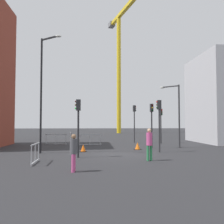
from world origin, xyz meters
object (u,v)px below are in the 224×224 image
at_px(streetlamp_tall, 43,86).
at_px(traffic_light_island, 78,118).
at_px(pedestrian_walking, 74,150).
at_px(traffic_cone_on_verge, 83,148).
at_px(construction_crane, 119,56).
at_px(traffic_light_verge, 159,117).
at_px(streetlamp_short, 176,109).
at_px(traffic_light_corner, 152,118).
at_px(traffic_light_crosswalk, 161,120).
at_px(traffic_cone_by_barrier, 138,146).
at_px(pedestrian_waiting, 149,142).
at_px(traffic_light_median, 134,118).

bearing_deg(streetlamp_tall, traffic_light_island, -39.73).
bearing_deg(pedestrian_walking, traffic_cone_on_verge, 89.44).
height_order(construction_crane, traffic_light_verge, construction_crane).
relative_size(construction_crane, traffic_light_island, 7.06).
height_order(streetlamp_short, traffic_light_corner, streetlamp_short).
bearing_deg(streetlamp_tall, traffic_cone_on_verge, 16.75).
xyz_separation_m(traffic_light_island, traffic_light_corner, (6.03, 5.26, 0.11)).
xyz_separation_m(traffic_light_crosswalk, traffic_light_corner, (-2.14, -4.67, 0.10)).
bearing_deg(traffic_light_corner, traffic_cone_by_barrier, -145.36).
distance_m(traffic_light_island, traffic_cone_by_barrier, 6.64).
bearing_deg(streetlamp_tall, traffic_light_corner, 19.15).
height_order(traffic_light_verge, traffic_cone_by_barrier, traffic_light_verge).
bearing_deg(traffic_cone_on_verge, pedestrian_waiting, -48.97).
distance_m(traffic_light_crosswalk, traffic_cone_by_barrier, 7.07).
relative_size(traffic_light_corner, pedestrian_walking, 2.29).
xyz_separation_m(streetlamp_short, traffic_cone_on_verge, (-8.16, -2.48, -3.18)).
bearing_deg(traffic_cone_by_barrier, traffic_light_corner, 34.64).
bearing_deg(traffic_light_corner, construction_crane, 89.51).
relative_size(traffic_light_median, traffic_light_corner, 1.08).
relative_size(traffic_light_crosswalk, traffic_cone_by_barrier, 6.28).
bearing_deg(pedestrian_walking, traffic_light_median, 70.94).
xyz_separation_m(traffic_light_island, traffic_light_median, (5.50, 11.21, 0.30)).
xyz_separation_m(traffic_light_crosswalk, traffic_cone_on_verge, (-7.99, -6.84, -2.26)).
relative_size(traffic_light_median, pedestrian_walking, 2.47).
xyz_separation_m(streetlamp_short, traffic_light_median, (-2.84, 5.63, -0.64)).
xyz_separation_m(traffic_light_corner, traffic_cone_by_barrier, (-1.45, -1.00, -2.33)).
xyz_separation_m(streetlamp_short, traffic_light_island, (-8.33, -5.58, -0.94)).
bearing_deg(traffic_cone_by_barrier, traffic_light_island, -137.06).
height_order(streetlamp_tall, traffic_cone_by_barrier, streetlamp_tall).
xyz_separation_m(traffic_light_island, traffic_light_crosswalk, (8.17, 9.93, 0.02)).
relative_size(streetlamp_short, traffic_light_crosswalk, 1.51).
distance_m(traffic_light_corner, traffic_cone_on_verge, 6.67).
bearing_deg(construction_crane, streetlamp_short, -86.06).
bearing_deg(construction_crane, streetlamp_tall, -105.20).
relative_size(pedestrian_walking, traffic_cone_by_barrier, 2.86).
height_order(construction_crane, streetlamp_tall, construction_crane).
bearing_deg(traffic_cone_by_barrier, streetlamp_short, 19.36).
bearing_deg(traffic_cone_on_verge, traffic_light_corner, 20.30).
distance_m(streetlamp_short, traffic_light_corner, 2.47).
bearing_deg(streetlamp_short, traffic_light_median, 116.73).
relative_size(traffic_light_crosswalk, traffic_light_verge, 0.95).
relative_size(streetlamp_short, traffic_light_island, 1.52).
relative_size(traffic_light_crosswalk, traffic_cone_on_verge, 6.80).
bearing_deg(traffic_cone_by_barrier, pedestrian_walking, -117.33).
bearing_deg(streetlamp_short, pedestrian_walking, -129.51).
bearing_deg(traffic_light_corner, traffic_light_island, -138.88).
height_order(streetlamp_short, traffic_cone_by_barrier, streetlamp_short).
height_order(streetlamp_short, traffic_light_island, streetlamp_short).
bearing_deg(traffic_cone_by_barrier, construction_crane, 86.85).
height_order(construction_crane, traffic_light_corner, construction_crane).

